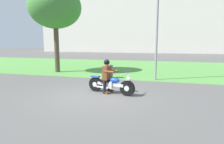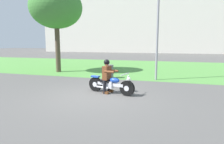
{
  "view_description": "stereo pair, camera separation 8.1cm",
  "coord_description": "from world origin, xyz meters",
  "px_view_note": "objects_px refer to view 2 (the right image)",
  "views": [
    {
      "loc": [
        2.6,
        -6.72,
        2.03
      ],
      "look_at": [
        0.43,
        0.83,
        0.85
      ],
      "focal_mm": 31.0,
      "sensor_mm": 36.0,
      "label": 1
    },
    {
      "loc": [
        2.67,
        -6.7,
        2.03
      ],
      "look_at": [
        0.43,
        0.83,
        0.85
      ],
      "focal_mm": 31.0,
      "sensor_mm": 36.0,
      "label": 2
    }
  ],
  "objects_px": {
    "motorcycle_lead": "(111,84)",
    "tree_roadside": "(56,8)",
    "rider_lead": "(107,74)",
    "trash_can": "(109,71)",
    "streetlight_pole": "(160,11)"
  },
  "relations": [
    {
      "from": "motorcycle_lead",
      "to": "tree_roadside",
      "type": "height_order",
      "value": "tree_roadside"
    },
    {
      "from": "rider_lead",
      "to": "tree_roadside",
      "type": "xyz_separation_m",
      "value": [
        -5.14,
        4.62,
        3.6
      ]
    },
    {
      "from": "motorcycle_lead",
      "to": "rider_lead",
      "type": "relative_size",
      "value": 1.49
    },
    {
      "from": "tree_roadside",
      "to": "trash_can",
      "type": "height_order",
      "value": "tree_roadside"
    },
    {
      "from": "tree_roadside",
      "to": "trash_can",
      "type": "relative_size",
      "value": 7.52
    },
    {
      "from": "motorcycle_lead",
      "to": "streetlight_pole",
      "type": "relative_size",
      "value": 0.35
    },
    {
      "from": "tree_roadside",
      "to": "motorcycle_lead",
      "type": "bearing_deg",
      "value": -41.28
    },
    {
      "from": "rider_lead",
      "to": "streetlight_pole",
      "type": "relative_size",
      "value": 0.23
    },
    {
      "from": "motorcycle_lead",
      "to": "rider_lead",
      "type": "distance_m",
      "value": 0.46
    },
    {
      "from": "trash_can",
      "to": "tree_roadside",
      "type": "bearing_deg",
      "value": 162.17
    },
    {
      "from": "trash_can",
      "to": "rider_lead",
      "type": "bearing_deg",
      "value": -74.2
    },
    {
      "from": "streetlight_pole",
      "to": "trash_can",
      "type": "bearing_deg",
      "value": -175.69
    },
    {
      "from": "rider_lead",
      "to": "trash_can",
      "type": "distance_m",
      "value": 3.41
    },
    {
      "from": "motorcycle_lead",
      "to": "rider_lead",
      "type": "height_order",
      "value": "rider_lead"
    },
    {
      "from": "motorcycle_lead",
      "to": "tree_roadside",
      "type": "distance_m",
      "value": 8.13
    }
  ]
}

